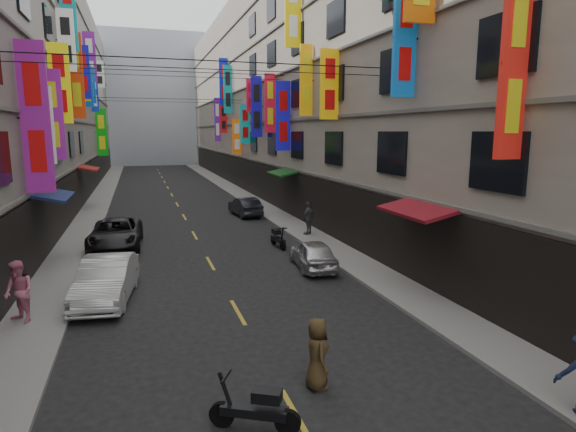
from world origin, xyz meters
TOP-DOWN VIEW (x-y plane):
  - sidewalk_left at (-6.00, 42.00)m, footprint 2.00×90.00m
  - sidewalk_right at (6.00, 42.00)m, footprint 2.00×90.00m
  - building_row_right at (11.99, 42.00)m, footprint 10.14×90.00m
  - haze_block at (0.00, 92.00)m, footprint 18.00×8.00m
  - shop_signage at (-0.36, 34.95)m, footprint 14.00×55.00m
  - street_awnings at (-1.26, 26.00)m, footprint 13.99×35.20m
  - overhead_cables at (0.00, 30.00)m, footprint 14.00×38.04m
  - lane_markings at (0.00, 39.00)m, footprint 0.12×80.20m
  - scooter_crossing at (-0.88, 11.87)m, footprint 1.64×0.98m
  - scooter_far_right at (3.62, 25.98)m, footprint 0.51×1.80m
  - car_left_mid at (-4.00, 20.35)m, footprint 2.13×4.62m
  - car_left_far at (-4.00, 28.21)m, footprint 2.62×5.23m
  - car_right_mid at (4.00, 21.98)m, footprint 1.80×3.72m
  - car_right_far at (4.00, 35.29)m, footprint 1.73×3.98m
  - pedestrian_lfar at (-6.29, 18.83)m, footprint 1.06×1.08m
  - pedestrian_rfar at (5.91, 27.89)m, footprint 1.20×1.14m
  - pedestrian_crossing at (0.78, 13.00)m, footprint 0.57×0.81m

SIDE VIEW (x-z plane):
  - lane_markings at x=0.00m, z-range 0.00..0.01m
  - sidewalk_left at x=-6.00m, z-range 0.00..0.12m
  - sidewalk_right at x=6.00m, z-range 0.00..0.12m
  - scooter_crossing at x=-0.88m, z-range -0.13..1.01m
  - scooter_far_right at x=3.62m, z-range -0.13..1.01m
  - car_right_mid at x=4.00m, z-range 0.00..1.22m
  - car_right_far at x=4.00m, z-range 0.00..1.27m
  - car_left_far at x=-4.00m, z-range 0.00..1.42m
  - car_left_mid at x=-4.00m, z-range 0.00..1.47m
  - pedestrian_crossing at x=0.78m, z-range 0.00..1.62m
  - pedestrian_rfar at x=5.91m, z-range 0.12..1.93m
  - pedestrian_lfar at x=-6.29m, z-range 0.12..1.97m
  - street_awnings at x=-1.26m, z-range 2.80..3.20m
  - overhead_cables at x=0.00m, z-range 8.18..9.42m
  - shop_signage at x=-0.36m, z-range 2.93..15.26m
  - building_row_right at x=11.99m, z-range -0.01..18.99m
  - haze_block at x=0.00m, z-range 0.00..22.00m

